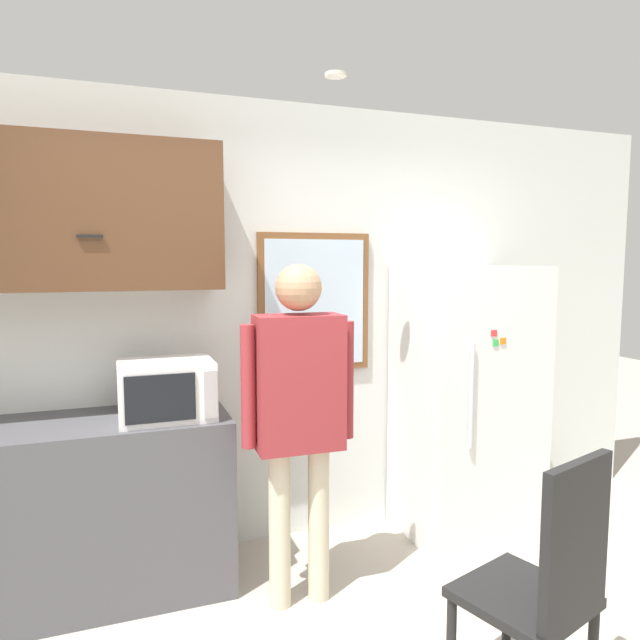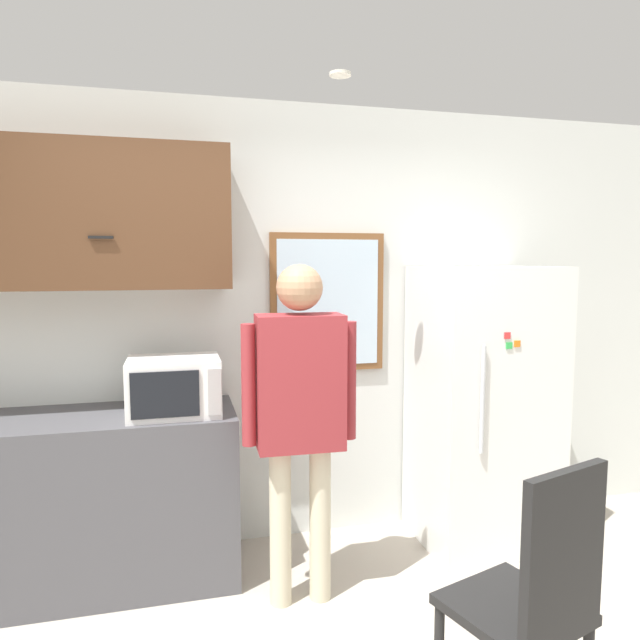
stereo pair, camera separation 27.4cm
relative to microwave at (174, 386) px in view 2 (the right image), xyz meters
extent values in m
cube|color=silver|center=(0.50, 0.40, 0.26)|extent=(6.00, 0.06, 2.70)
cube|color=#4C4C51|center=(-0.69, 0.07, -0.62)|extent=(2.02, 0.59, 0.94)
cube|color=#51331E|center=(-0.69, 0.18, 0.90)|extent=(2.02, 0.37, 0.77)
cube|color=black|center=(-0.34, -0.01, 0.78)|extent=(0.12, 0.01, 0.01)
cube|color=white|center=(0.00, 0.00, 0.00)|extent=(0.48, 0.38, 0.30)
cube|color=black|center=(-0.04, -0.19, 0.00)|extent=(0.33, 0.01, 0.23)
cube|color=#B2B2B2|center=(0.20, -0.19, 0.00)|extent=(0.07, 0.01, 0.24)
cylinder|color=beige|center=(0.51, -0.35, -0.68)|extent=(0.11, 0.11, 0.81)
cylinder|color=beige|center=(0.71, -0.36, -0.68)|extent=(0.11, 0.11, 0.81)
cube|color=maroon|center=(0.61, -0.35, 0.07)|extent=(0.44, 0.23, 0.67)
sphere|color=tan|center=(0.61, -0.35, 0.53)|extent=(0.23, 0.23, 0.23)
cylinder|color=maroon|center=(0.35, -0.35, 0.06)|extent=(0.07, 0.07, 0.60)
cylinder|color=maroon|center=(0.86, -0.36, 0.06)|extent=(0.07, 0.07, 0.60)
cube|color=white|center=(1.84, 0.02, -0.23)|extent=(0.76, 0.68, 1.72)
cylinder|color=silver|center=(1.63, -0.34, -0.09)|extent=(0.02, 0.02, 0.60)
cube|color=green|center=(1.80, -0.33, 0.20)|extent=(0.04, 0.01, 0.04)
cube|color=red|center=(1.78, -0.33, 0.26)|extent=(0.04, 0.01, 0.04)
cube|color=orange|center=(1.85, -0.33, 0.21)|extent=(0.04, 0.01, 0.04)
cube|color=black|center=(1.24, -1.28, -0.66)|extent=(0.56, 0.56, 0.04)
cylinder|color=black|center=(1.36, -1.04, -0.88)|extent=(0.04, 0.04, 0.41)
cube|color=black|center=(1.30, -1.47, -0.34)|extent=(0.40, 0.16, 0.59)
cube|color=brown|center=(0.94, 0.36, 0.41)|extent=(0.73, 0.04, 0.86)
cube|color=silver|center=(0.94, 0.33, 0.41)|extent=(0.65, 0.01, 0.78)
cylinder|color=white|center=(0.85, -0.24, 1.59)|extent=(0.11, 0.11, 0.01)
camera|label=1|loc=(-0.24, -3.00, 0.66)|focal=32.00mm
camera|label=2|loc=(0.02, -3.08, 0.66)|focal=32.00mm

